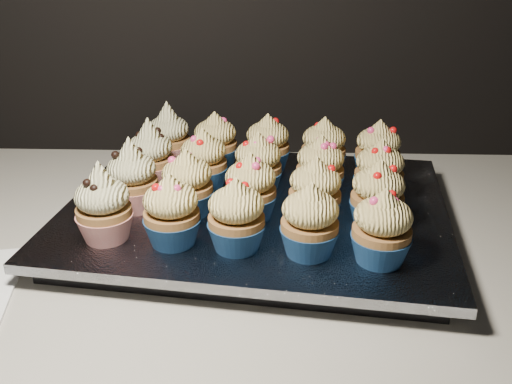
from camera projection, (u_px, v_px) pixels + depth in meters
worktop at (346, 253)px, 0.72m from camera, size 2.44×0.64×0.04m
baking_tray at (256, 219)px, 0.74m from camera, size 0.48×0.39×0.02m
foil_lining at (256, 208)px, 0.73m from camera, size 0.52×0.43×0.01m
cupcake_0 at (103, 207)px, 0.63m from camera, size 0.06×0.06×0.10m
cupcake_1 at (171, 213)px, 0.62m from camera, size 0.06×0.06×0.08m
cupcake_2 at (236, 217)px, 0.61m from camera, size 0.06×0.06×0.08m
cupcake_3 at (310, 222)px, 0.60m from camera, size 0.06×0.06×0.08m
cupcake_4 at (382, 229)px, 0.59m from camera, size 0.06×0.06×0.08m
cupcake_5 at (132, 179)px, 0.70m from camera, size 0.06×0.06×0.10m
cupcake_6 at (187, 185)px, 0.69m from camera, size 0.06×0.06×0.08m
cupcake_7 at (251, 189)px, 0.68m from camera, size 0.06×0.06×0.08m
cupcake_8 at (315, 193)px, 0.67m from camera, size 0.06×0.06×0.08m
cupcake_9 at (377, 196)px, 0.66m from camera, size 0.06×0.06×0.08m
cupcake_10 at (151, 156)px, 0.77m from camera, size 0.06×0.06×0.10m
cupcake_11 at (204, 161)px, 0.76m from camera, size 0.06×0.06×0.08m
cupcake_12 at (258, 165)px, 0.74m from camera, size 0.06×0.06×0.08m
cupcake_13 at (320, 169)px, 0.73m from camera, size 0.06×0.06×0.08m
cupcake_14 at (379, 173)px, 0.72m from camera, size 0.06×0.06×0.08m
cupcake_15 at (169, 137)px, 0.83m from camera, size 0.06×0.06×0.10m
cupcake_16 at (215, 143)px, 0.82m from camera, size 0.06×0.06×0.08m
cupcake_17 at (268, 145)px, 0.81m from camera, size 0.06×0.06×0.08m
cupcake_18 at (324, 149)px, 0.80m from camera, size 0.06×0.06×0.08m
cupcake_19 at (378, 152)px, 0.79m from camera, size 0.06×0.06×0.08m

